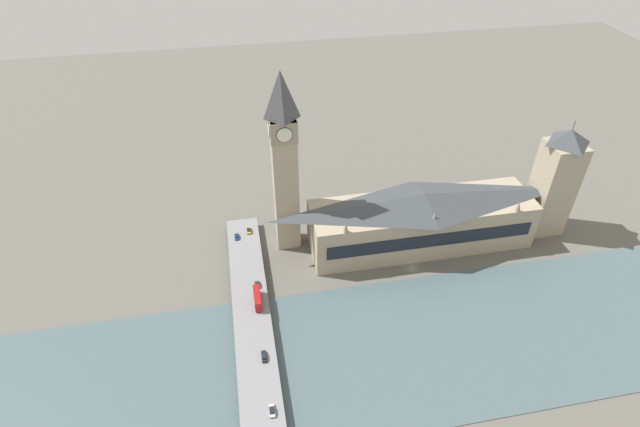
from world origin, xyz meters
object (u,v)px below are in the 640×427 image
Objects in this scene: victoria_tower at (554,182)px; car_southbound_tail at (272,411)px; clock_tower at (284,161)px; car_southbound_mid at (237,237)px; car_northbound_mid at (264,356)px; road_bridge at (257,364)px; car_southbound_lead at (257,284)px; double_decker_bus_mid at (257,298)px; car_northbound_tail at (249,230)px; parliament_hall at (421,219)px.

victoria_tower is 157.77m from car_southbound_tail.
clock_tower reaches higher than car_southbound_mid.
car_southbound_tail is (-21.19, -0.38, 0.06)m from car_northbound_mid.
victoria_tower is 12.97× the size of car_southbound_mid.
victoria_tower is at bearing -68.58° from road_bridge.
car_southbound_lead is at bearing -0.29° from car_southbound_tail.
road_bridge is at bearing 120.72° from car_northbound_mid.
double_decker_bus_mid is 44.36m from car_northbound_tail.
clock_tower is 122.12m from victoria_tower.
road_bridge is at bearing 174.68° from car_southbound_lead.
victoria_tower is 13.69× the size of car_southbound_lead.
car_northbound_mid is at bearing -175.08° from car_southbound_mid.
double_decker_bus_mid is 2.32× the size of car_northbound_mid.
car_northbound_tail is 6.60m from car_southbound_mid.
road_bridge is at bearing 9.24° from car_southbound_tail.
car_southbound_lead is at bearing 150.67° from clock_tower.
car_northbound_tail is at bearing -60.11° from car_southbound_mid.
double_decker_bus_mid is 47.66m from car_southbound_tail.
road_bridge is (-67.11, 20.27, -40.35)m from clock_tower.
car_southbound_tail is at bearing -179.64° from double_decker_bus_mid.
victoria_tower is at bearing -95.57° from car_southbound_mid.
victoria_tower is at bearing -78.89° from double_decker_bus_mid.
car_southbound_tail is (-91.94, -0.48, 0.02)m from car_northbound_tail.
road_bridge is (-55.13, 140.53, -22.81)m from victoria_tower.
car_southbound_tail is at bearing -179.70° from car_northbound_tail.
car_northbound_mid is (-53.47, 137.74, -21.29)m from victoria_tower.
double_decker_bus_mid is at bearing -0.19° from car_northbound_mid.
victoria_tower reaches higher than car_southbound_tail.
car_northbound_tail reaches higher than car_southbound_lead.
car_northbound_tail is 35.22m from car_southbound_lead.
victoria_tower is 0.34× the size of road_bridge.
car_northbound_tail is (5.30, 17.56, -38.79)m from clock_tower.
car_northbound_mid is at bearing 178.92° from car_southbound_lead.
double_decker_bus_mid reaches higher than car_southbound_mid.
clock_tower is at bearing -94.93° from car_southbound_mid.
car_southbound_mid is at bearing 80.30° from parliament_hall.
car_southbound_lead is 0.92× the size of car_southbound_tail.
car_southbound_lead is at bearing -168.53° from car_southbound_mid.
parliament_hall is 106.86m from car_southbound_tail.
car_northbound_mid is at bearing 111.22° from victoria_tower.
victoria_tower is at bearing -97.15° from car_northbound_tail.
clock_tower is 18.37× the size of car_southbound_tail.
car_southbound_lead is (37.20, -3.46, 1.56)m from road_bridge.
clock_tower is 45.38m from car_southbound_mid.
car_southbound_mid is (-3.29, 5.72, -0.11)m from car_northbound_tail.
road_bridge is 14.82× the size of double_decker_bus_mid.
car_southbound_mid is (2.01, 23.28, -38.89)m from clock_tower.
road_bridge is 37.39m from car_southbound_lead.
car_southbound_lead is 56.73m from car_southbound_tail.
road_bridge is at bearing 124.82° from parliament_hall.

